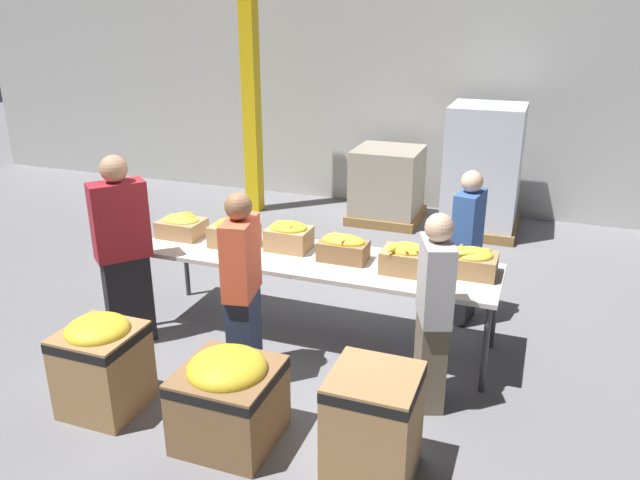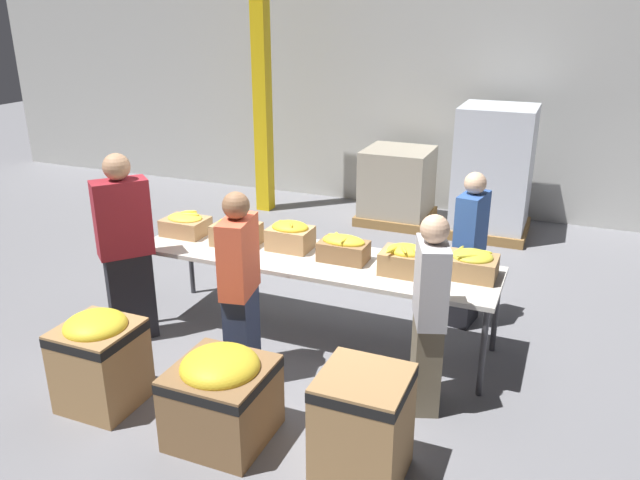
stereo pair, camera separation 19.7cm
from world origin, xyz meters
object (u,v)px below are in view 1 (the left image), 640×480
banana_box_5 (472,261)px  donation_bin_1 (229,395)px  donation_bin_0 (102,361)px  pallet_stack_1 (387,185)px  volunteer_0 (466,249)px  volunteer_3 (124,253)px  banana_box_2 (289,235)px  banana_box_4 (407,258)px  support_pillar (250,75)px  sorting_table (314,262)px  banana_box_0 (182,226)px  donation_bin_2 (373,422)px  banana_box_3 (343,247)px  volunteer_1 (433,314)px  banana_box_1 (234,232)px  pallet_stack_0 (483,171)px  volunteer_2 (242,290)px

banana_box_5 → donation_bin_1: banana_box_5 is taller
donation_bin_0 → pallet_stack_1: 5.25m
donation_bin_0 → volunteer_0: bearing=45.9°
banana_box_5 → volunteer_3: bearing=-165.7°
banana_box_2 → banana_box_4: bearing=-7.0°
banana_box_5 → support_pillar: support_pillar is taller
donation_bin_1 → donation_bin_0: bearing=180.0°
sorting_table → banana_box_0: banana_box_0 is taller
donation_bin_2 → pallet_stack_1: bearing=103.5°
sorting_table → banana_box_3: bearing=6.0°
banana_box_3 → volunteer_1: 1.18m
banana_box_4 → donation_bin_1: (-0.88, -1.57, -0.56)m
banana_box_0 → volunteer_3: bearing=-102.1°
banana_box_0 → volunteer_3: volunteer_3 is taller
banana_box_2 → volunteer_0: size_ratio=0.26×
sorting_table → support_pillar: (-2.24, 3.36, 1.24)m
banana_box_2 → donation_bin_1: 1.82m
banana_box_1 → support_pillar: bearing=113.2°
banana_box_4 → volunteer_0: 0.96m
banana_box_4 → pallet_stack_1: bearing=106.7°
volunteer_1 → volunteer_3: 2.77m
banana_box_0 → banana_box_5: (2.78, 0.03, 0.01)m
volunteer_3 → donation_bin_0: volunteer_3 is taller
banana_box_4 → donation_bin_2: 1.66m
donation_bin_0 → support_pillar: support_pillar is taller
banana_box_3 → pallet_stack_0: pallet_stack_0 is taller
banana_box_2 → banana_box_3: (0.55, -0.08, -0.02)m
banana_box_2 → volunteer_2: 0.94m
volunteer_0 → volunteer_2: bearing=-33.6°
banana_box_5 → banana_box_4: bearing=-165.5°
volunteer_3 → volunteer_1: bearing=-50.7°
banana_box_5 → support_pillar: bearing=137.9°
volunteer_2 → support_pillar: support_pillar is taller
banana_box_0 → support_pillar: size_ratio=0.10×
donation_bin_2 → pallet_stack_1: size_ratio=0.72×
banana_box_0 → donation_bin_0: bearing=-79.7°
banana_box_2 → banana_box_3: banana_box_2 is taller
banana_box_1 → banana_box_5: size_ratio=1.01×
volunteer_0 → donation_bin_2: 2.46m
volunteer_2 → banana_box_3: bearing=-44.0°
banana_box_0 → banana_box_4: 2.26m
donation_bin_2 → banana_box_4: bearing=95.9°
pallet_stack_1 → banana_box_4: bearing=-73.3°
sorting_table → volunteer_2: bearing=-109.7°
banana_box_2 → donation_bin_2: banana_box_2 is taller
donation_bin_0 → pallet_stack_1: bearing=80.5°
banana_box_3 → banana_box_4: (0.58, -0.06, 0.01)m
donation_bin_2 → banana_box_0: bearing=145.4°
banana_box_0 → banana_box_3: size_ratio=0.98×
sorting_table → donation_bin_2: size_ratio=4.33×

